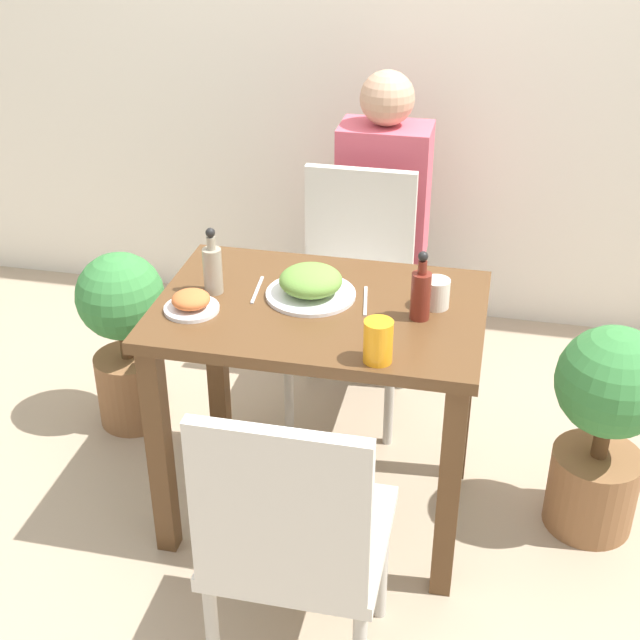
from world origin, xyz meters
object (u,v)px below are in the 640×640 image
(side_plate, at_px, (191,303))
(condiment_bottle, at_px, (213,268))
(chair_near, at_px, (293,536))
(chair_far, at_px, (353,282))
(juice_glass, at_px, (378,341))
(person_figure, at_px, (383,224))
(sauce_bottle, at_px, (421,293))
(potted_plant_right, at_px, (605,422))
(drink_cup, at_px, (436,293))
(food_plate, at_px, (311,284))
(potted_plant_left, at_px, (125,331))

(side_plate, height_order, condiment_bottle, condiment_bottle)
(chair_near, distance_m, chair_far, 1.31)
(juice_glass, bearing_deg, condiment_bottle, 152.75)
(side_plate, bearing_deg, person_figure, 71.06)
(condiment_bottle, bearing_deg, sauce_bottle, -2.55)
(chair_near, height_order, side_plate, chair_near)
(chair_far, distance_m, potted_plant_right, 1.02)
(drink_cup, xyz_separation_m, sauce_bottle, (-0.04, -0.07, 0.04))
(side_plate, height_order, drink_cup, drink_cup)
(drink_cup, distance_m, condiment_bottle, 0.64)
(sauce_bottle, xyz_separation_m, condiment_bottle, (-0.60, 0.03, 0.00))
(chair_near, relative_size, person_figure, 0.75)
(sauce_bottle, bearing_deg, person_figure, 104.03)
(chair_near, bearing_deg, food_plate, -80.68)
(chair_far, bearing_deg, sauce_bottle, -65.49)
(food_plate, bearing_deg, person_figure, 85.78)
(sauce_bottle, distance_m, person_figure, 1.06)
(condiment_bottle, xyz_separation_m, potted_plant_left, (-0.46, 0.32, -0.45))
(drink_cup, distance_m, juice_glass, 0.34)
(side_plate, xyz_separation_m, juice_glass, (0.55, -0.15, 0.03))
(side_plate, height_order, potted_plant_left, side_plate)
(condiment_bottle, height_order, person_figure, person_figure)
(chair_near, bearing_deg, person_figure, -88.41)
(chair_far, bearing_deg, juice_glass, -76.14)
(chair_near, xyz_separation_m, potted_plant_right, (0.76, 0.77, -0.10))
(side_plate, bearing_deg, condiment_bottle, 77.64)
(sauce_bottle, bearing_deg, juice_glass, -107.87)
(chair_near, relative_size, side_plate, 5.69)
(drink_cup, height_order, person_figure, person_figure)
(potted_plant_left, relative_size, person_figure, 0.57)
(side_plate, height_order, sauce_bottle, sauce_bottle)
(side_plate, distance_m, potted_plant_right, 1.27)
(condiment_bottle, bearing_deg, drink_cup, 4.22)
(side_plate, distance_m, condiment_bottle, 0.13)
(person_figure, bearing_deg, drink_cup, -72.80)
(potted_plant_right, bearing_deg, drink_cup, -174.01)
(juice_glass, relative_size, sauce_bottle, 0.57)
(chair_far, height_order, side_plate, chair_far)
(juice_glass, xyz_separation_m, potted_plant_right, (0.64, 0.37, -0.42))
(sauce_bottle, relative_size, condiment_bottle, 1.00)
(side_plate, distance_m, drink_cup, 0.69)
(potted_plant_right, relative_size, person_figure, 0.60)
(side_plate, distance_m, person_figure, 1.18)
(food_plate, distance_m, potted_plant_right, 0.97)
(potted_plant_left, xyz_separation_m, potted_plant_right, (1.62, -0.22, 0.01))
(sauce_bottle, bearing_deg, side_plate, -171.54)
(drink_cup, bearing_deg, side_plate, -165.88)
(juice_glass, xyz_separation_m, condiment_bottle, (-0.52, 0.27, 0.02))
(sauce_bottle, bearing_deg, potted_plant_left, 161.94)
(condiment_bottle, distance_m, person_figure, 1.07)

